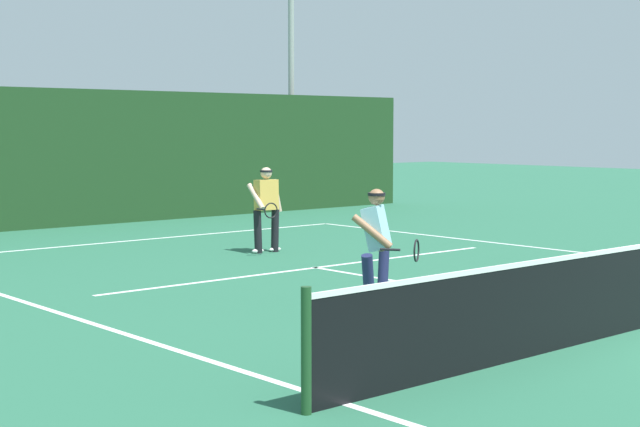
{
  "coord_description": "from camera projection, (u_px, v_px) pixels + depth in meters",
  "views": [
    {
      "loc": [
        -10.68,
        -5.99,
        2.39
      ],
      "look_at": [
        -0.45,
        5.7,
        1.0
      ],
      "focal_mm": 54.11,
      "sensor_mm": 36.0,
      "label": 1
    }
  ],
  "objects": [
    {
      "name": "player_far",
      "position": [
        266.0,
        206.0,
        18.38
      ],
      "size": [
        0.84,
        0.88,
        1.64
      ],
      "rotation": [
        0.0,
        0.0,
        3.06
      ],
      "color": "black",
      "rests_on": "ground_plane"
    },
    {
      "name": "tennis_ball",
      "position": [
        405.0,
        340.0,
        10.71
      ],
      "size": [
        0.07,
        0.07,
        0.07
      ],
      "primitive_type": "sphere",
      "color": "#D1E033",
      "rests_on": "ground_plane"
    },
    {
      "name": "court_line_baseline_far",
      "position": [
        146.0,
        239.0,
        20.61
      ],
      "size": [
        10.29,
        0.1,
        0.01
      ],
      "primitive_type": "cube",
      "color": "white",
      "rests_on": "ground_plane"
    },
    {
      "name": "court_line_sideline_left",
      "position": [
        346.0,
        404.0,
        8.34
      ],
      "size": [
        0.1,
        23.76,
        0.01
      ],
      "primitive_type": "cube",
      "color": "white",
      "rests_on": "ground_plane"
    },
    {
      "name": "player_near",
      "position": [
        377.0,
        244.0,
        12.56
      ],
      "size": [
        1.01,
        1.08,
        1.6
      ],
      "rotation": [
        0.0,
        0.0,
        3.69
      ],
      "color": "#1E234C",
      "rests_on": "ground_plane"
    },
    {
      "name": "back_fence_windscreen",
      "position": [
        67.0,
        158.0,
        23.13
      ],
      "size": [
        22.19,
        0.12,
        3.32
      ],
      "primitive_type": "cube",
      "color": "#1D3F1D",
      "rests_on": "ground_plane"
    },
    {
      "name": "court_line_service",
      "position": [
        316.0,
        268.0,
        16.45
      ],
      "size": [
        8.39,
        0.1,
        0.01
      ],
      "primitive_type": "cube",
      "color": "white",
      "rests_on": "ground_plane"
    },
    {
      "name": "court_line_centre",
      "position": [
        455.0,
        291.0,
        14.11
      ],
      "size": [
        0.1,
        6.4,
        0.01
      ],
      "primitive_type": "cube",
      "color": "white",
      "rests_on": "ground_plane"
    },
    {
      "name": "light_pole",
      "position": [
        291.0,
        46.0,
        28.9
      ],
      "size": [
        0.55,
        0.44,
        7.92
      ],
      "color": "#9EA39E",
      "rests_on": "ground_plane"
    }
  ]
}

